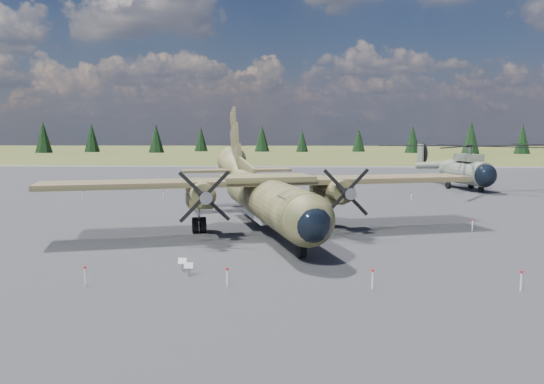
{
  "coord_description": "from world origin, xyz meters",
  "views": [
    {
      "loc": [
        4.76,
        -34.89,
        6.38
      ],
      "look_at": [
        3.22,
        2.0,
        2.31
      ],
      "focal_mm": 35.0,
      "sensor_mm": 36.0,
      "label": 1
    }
  ],
  "objects": [
    {
      "name": "ground",
      "position": [
        0.0,
        0.0,
        0.0
      ],
      "size": [
        500.0,
        500.0,
        0.0
      ],
      "primitive_type": "plane",
      "color": "brown",
      "rests_on": "ground"
    },
    {
      "name": "apron",
      "position": [
        0.0,
        10.0,
        0.0
      ],
      "size": [
        120.0,
        120.0,
        0.04
      ],
      "primitive_type": "cube",
      "color": "slate",
      "rests_on": "ground"
    },
    {
      "name": "transport_plane",
      "position": [
        2.68,
        0.19,
        2.65
      ],
      "size": [
        27.7,
        24.74,
        9.23
      ],
      "rotation": [
        0.0,
        0.0,
        0.28
      ],
      "color": "#373C20",
      "rests_on": "ground"
    },
    {
      "name": "helicopter_near",
      "position": [
        24.34,
        26.31,
        3.64
      ],
      "size": [
        23.92,
        25.5,
        5.13
      ],
      "rotation": [
        0.0,
        0.0,
        0.21
      ],
      "color": "slate",
      "rests_on": "ground"
    },
    {
      "name": "info_placard_left",
      "position": [
        0.04,
        -11.78,
        0.42
      ],
      "size": [
        0.41,
        0.19,
        0.63
      ],
      "rotation": [
        0.0,
        0.0,
        0.05
      ],
      "color": "gray",
      "rests_on": "ground"
    },
    {
      "name": "info_placard_right",
      "position": [
        -0.42,
        -10.95,
        0.42
      ],
      "size": [
        0.42,
        0.22,
        0.63
      ],
      "rotation": [
        0.0,
        0.0,
        -0.13
      ],
      "color": "gray",
      "rests_on": "ground"
    },
    {
      "name": "barrier_fence",
      "position": [
        -0.46,
        -0.08,
        0.51
      ],
      "size": [
        33.12,
        29.62,
        0.85
      ],
      "color": "silver",
      "rests_on": "ground"
    },
    {
      "name": "treeline",
      "position": [
        2.77,
        3.12,
        4.84
      ],
      "size": [
        329.68,
        323.84,
        10.95
      ],
      "color": "black",
      "rests_on": "ground"
    }
  ]
}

